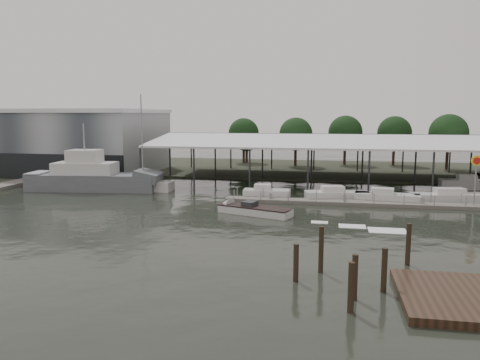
% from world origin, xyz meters
% --- Properties ---
extents(ground, '(200.00, 200.00, 0.00)m').
position_xyz_m(ground, '(0.00, 0.00, 0.00)').
color(ground, black).
rests_on(ground, ground).
extents(land_strip_far, '(140.00, 30.00, 0.30)m').
position_xyz_m(land_strip_far, '(0.00, 42.00, 0.10)').
color(land_strip_far, '#393D2E').
rests_on(land_strip_far, ground).
extents(land_strip_west, '(20.00, 40.00, 0.30)m').
position_xyz_m(land_strip_west, '(-40.00, 30.00, 0.10)').
color(land_strip_west, '#393D2E').
rests_on(land_strip_west, ground).
extents(storage_warehouse, '(24.50, 20.50, 10.50)m').
position_xyz_m(storage_warehouse, '(-28.00, 29.94, 5.29)').
color(storage_warehouse, '#93989C').
rests_on(storage_warehouse, ground).
extents(covered_boat_shed, '(58.24, 24.00, 6.96)m').
position_xyz_m(covered_boat_shed, '(17.00, 28.00, 6.13)').
color(covered_boat_shed, white).
rests_on(covered_boat_shed, ground).
extents(trawler_dock, '(3.00, 18.00, 0.50)m').
position_xyz_m(trawler_dock, '(-30.00, 14.00, 0.25)').
color(trawler_dock, slate).
rests_on(trawler_dock, ground).
extents(floating_dock, '(28.00, 2.00, 1.40)m').
position_xyz_m(floating_dock, '(15.00, 10.00, 0.20)').
color(floating_dock, slate).
rests_on(floating_dock, ground).
extents(shell_fuel_sign, '(1.10, 0.18, 5.55)m').
position_xyz_m(shell_fuel_sign, '(27.00, 9.99, 3.93)').
color(shell_fuel_sign, gray).
rests_on(shell_fuel_sign, ground).
extents(grey_trawler, '(17.43, 6.06, 8.84)m').
position_xyz_m(grey_trawler, '(-17.34, 13.98, 1.58)').
color(grey_trawler, slate).
rests_on(grey_trawler, ground).
extents(white_sailboat, '(8.42, 2.69, 12.34)m').
position_xyz_m(white_sailboat, '(-11.60, 14.88, 0.65)').
color(white_sailboat, silver).
rests_on(white_sailboat, ground).
extents(speedboat_underway, '(18.34, 8.04, 2.00)m').
position_xyz_m(speedboat_underway, '(4.65, 3.43, 0.39)').
color(speedboat_underway, silver).
rests_on(speedboat_underway, ground).
extents(moored_cruiser_0, '(5.51, 2.50, 1.70)m').
position_xyz_m(moored_cruiser_0, '(5.22, 12.08, 0.61)').
color(moored_cruiser_0, silver).
rests_on(moored_cruiser_0, ground).
extents(moored_cruiser_1, '(7.44, 3.63, 1.70)m').
position_xyz_m(moored_cruiser_1, '(13.17, 12.32, 0.61)').
color(moored_cruiser_1, silver).
rests_on(moored_cruiser_1, ground).
extents(moored_cruiser_2, '(7.13, 3.09, 1.70)m').
position_xyz_m(moored_cruiser_2, '(18.55, 11.76, 0.61)').
color(moored_cruiser_2, silver).
rests_on(moored_cruiser_2, ground).
extents(moored_cruiser_3, '(9.37, 3.77, 1.70)m').
position_xyz_m(moored_cruiser_3, '(25.76, 13.18, 0.61)').
color(moored_cruiser_3, silver).
rests_on(moored_cruiser_3, ground).
extents(mooring_pilings, '(7.21, 8.50, 3.49)m').
position_xyz_m(mooring_pilings, '(13.75, -14.53, 0.98)').
color(mooring_pilings, '#34261A').
rests_on(mooring_pilings, ground).
extents(horizon_tree_line, '(67.56, 11.77, 9.75)m').
position_xyz_m(horizon_tree_line, '(23.39, 47.97, 5.93)').
color(horizon_tree_line, '#321F16').
rests_on(horizon_tree_line, ground).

